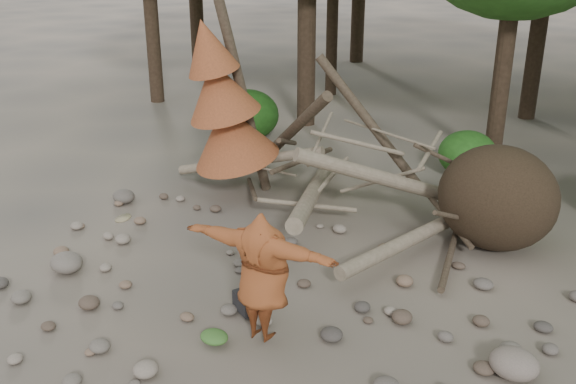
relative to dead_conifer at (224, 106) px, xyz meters
The scene contains 12 objects.
ground 5.05m from the dead_conifer, 47.26° to the right, with size 120.00×120.00×0.00m, color #514C44.
deadfall_pile 5.33m from the dead_conifer, ahead, with size 8.55×5.24×3.30m.
dead_conifer is the anchor object (origin of this frame).
bush_left 4.72m from the dead_conifer, 121.92° to the left, with size 1.80×1.80×1.44m, color #1F5115.
bush_mid 6.11m from the dead_conifer, 48.52° to the left, with size 1.40×1.40×1.12m, color #29661D.
frisbee_thrower 5.73m from the dead_conifer, 45.02° to the right, with size 3.47×1.12×1.95m.
backpack 5.26m from the dead_conifer, 46.72° to the right, with size 0.44×0.29×0.29m, color black.
cloth_green 6.01m from the dead_conifer, 52.22° to the right, with size 0.43×0.36×0.16m, color #3C6C2B.
cloth_orange 5.15m from the dead_conifer, 46.99° to the right, with size 0.29×0.24×0.11m, color #9F561B.
boulder_front_left 4.70m from the dead_conifer, 91.05° to the right, with size 0.59×0.53×0.35m, color slate.
boulder_mid_right 7.95m from the dead_conifer, 20.89° to the right, with size 0.66×0.59×0.39m, color gray.
boulder_mid_left 3.00m from the dead_conifer, 136.89° to the right, with size 0.51×0.46×0.30m, color #605950.
Camera 1 is at (5.63, -6.89, 5.45)m, focal length 40.00 mm.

